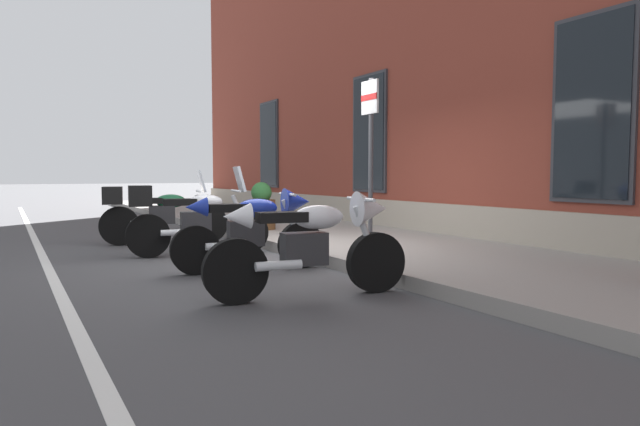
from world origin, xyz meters
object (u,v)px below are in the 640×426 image
parking_sign (370,141)px  motorcycle_silver_touring (191,218)px  motorcycle_blue_sport (256,226)px  barrel_planter (262,209)px  motorcycle_green_touring (158,213)px  motorcycle_white_sport (317,240)px

parking_sign → motorcycle_silver_touring: bearing=-137.6°
motorcycle_blue_sport → barrel_planter: barrel_planter is taller
motorcycle_green_touring → parking_sign: (3.69, 1.95, 1.13)m
motorcycle_white_sport → motorcycle_green_touring: bearing=-176.1°
motorcycle_blue_sport → parking_sign: (0.31, 1.53, 1.10)m
motorcycle_green_touring → motorcycle_blue_sport: bearing=7.1°
motorcycle_green_touring → parking_sign: parking_sign is taller
motorcycle_green_touring → motorcycle_white_sport: bearing=3.9°
motorcycle_green_touring → barrel_planter: size_ratio=2.37×
barrel_planter → motorcycle_silver_touring: bearing=-47.8°
motorcycle_blue_sport → parking_sign: bearing=78.4°
motorcycle_white_sport → motorcycle_blue_sport: bearing=177.7°
motorcycle_green_touring → motorcycle_white_sport: (5.09, 0.35, 0.03)m
motorcycle_silver_touring → barrel_planter: 2.54m
motorcycle_silver_touring → motorcycle_blue_sport: bearing=10.6°
motorcycle_silver_touring → motorcycle_white_sport: bearing=4.2°
motorcycle_silver_touring → parking_sign: (2.03, 1.85, 1.11)m
parking_sign → motorcycle_green_touring: bearing=-152.1°
motorcycle_silver_touring → motorcycle_white_sport: (3.43, 0.25, 0.01)m
barrel_planter → motorcycle_green_touring: bearing=-88.6°
parking_sign → barrel_planter: bearing=179.5°
motorcycle_white_sport → barrel_planter: barrel_planter is taller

